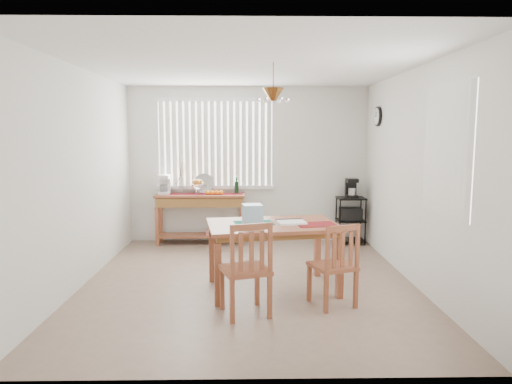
{
  "coord_description": "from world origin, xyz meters",
  "views": [
    {
      "loc": [
        -0.0,
        -5.44,
        1.81
      ],
      "look_at": [
        0.1,
        0.55,
        1.05
      ],
      "focal_mm": 32.0,
      "sensor_mm": 36.0,
      "label": 1
    }
  ],
  "objects_px": {
    "wire_cart": "(351,216)",
    "chair_right": "(335,266)",
    "cart_items": "(351,189)",
    "chair_left": "(247,269)",
    "sideboard": "(201,207)",
    "dining_table": "(273,231)"
  },
  "relations": [
    {
      "from": "wire_cart",
      "to": "chair_right",
      "type": "distance_m",
      "value": 2.92
    },
    {
      "from": "cart_items",
      "to": "wire_cart",
      "type": "bearing_deg",
      "value": -90.0
    },
    {
      "from": "chair_left",
      "to": "sideboard",
      "type": "bearing_deg",
      "value": 104.0
    },
    {
      "from": "chair_right",
      "to": "sideboard",
      "type": "bearing_deg",
      "value": 120.78
    },
    {
      "from": "sideboard",
      "to": "cart_items",
      "type": "height_order",
      "value": "cart_items"
    },
    {
      "from": "wire_cart",
      "to": "chair_right",
      "type": "xyz_separation_m",
      "value": [
        -0.8,
        -2.81,
        -0.02
      ]
    },
    {
      "from": "wire_cart",
      "to": "chair_left",
      "type": "bearing_deg",
      "value": -119.49
    },
    {
      "from": "chair_right",
      "to": "cart_items",
      "type": "bearing_deg",
      "value": 74.18
    },
    {
      "from": "sideboard",
      "to": "wire_cart",
      "type": "bearing_deg",
      "value": -0.52
    },
    {
      "from": "dining_table",
      "to": "chair_right",
      "type": "bearing_deg",
      "value": -40.66
    },
    {
      "from": "sideboard",
      "to": "dining_table",
      "type": "relative_size",
      "value": 0.92
    },
    {
      "from": "wire_cart",
      "to": "chair_left",
      "type": "height_order",
      "value": "chair_left"
    },
    {
      "from": "sideboard",
      "to": "chair_left",
      "type": "xyz_separation_m",
      "value": [
        0.76,
        -3.07,
        -0.15
      ]
    },
    {
      "from": "dining_table",
      "to": "chair_right",
      "type": "relative_size",
      "value": 1.78
    },
    {
      "from": "wire_cart",
      "to": "dining_table",
      "type": "xyz_separation_m",
      "value": [
        -1.42,
        -2.27,
        0.23
      ]
    },
    {
      "from": "wire_cart",
      "to": "chair_right",
      "type": "height_order",
      "value": "chair_right"
    },
    {
      "from": "wire_cart",
      "to": "cart_items",
      "type": "bearing_deg",
      "value": 90.0
    },
    {
      "from": "dining_table",
      "to": "chair_left",
      "type": "height_order",
      "value": "chair_left"
    },
    {
      "from": "cart_items",
      "to": "dining_table",
      "type": "height_order",
      "value": "cart_items"
    },
    {
      "from": "cart_items",
      "to": "chair_right",
      "type": "xyz_separation_m",
      "value": [
        -0.8,
        -2.82,
        -0.48
      ]
    },
    {
      "from": "sideboard",
      "to": "chair_left",
      "type": "bearing_deg",
      "value": -76.0
    },
    {
      "from": "chair_right",
      "to": "chair_left",
      "type": "bearing_deg",
      "value": -165.78
    }
  ]
}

